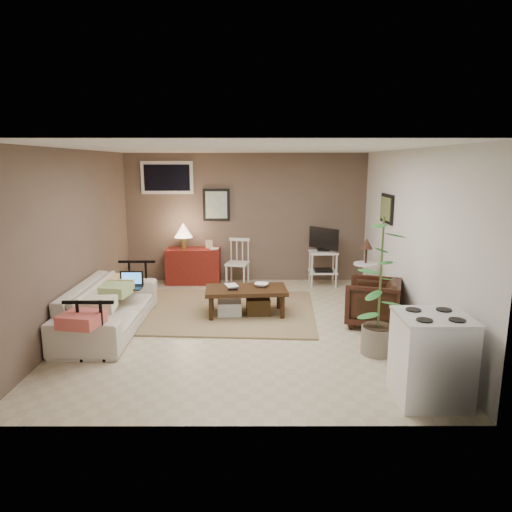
{
  "coord_description": "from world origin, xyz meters",
  "views": [
    {
      "loc": [
        0.18,
        -6.04,
        2.21
      ],
      "look_at": [
        0.19,
        0.35,
        0.91
      ],
      "focal_mm": 32.0,
      "sensor_mm": 36.0,
      "label": 1
    }
  ],
  "objects_px": {
    "side_table": "(366,262)",
    "red_console": "(193,262)",
    "tv_stand": "(323,255)",
    "potted_plant": "(380,281)",
    "spindle_chair": "(238,264)",
    "coffee_table": "(246,299)",
    "sofa": "(109,299)",
    "stove": "(431,358)",
    "armchair": "(373,300)"
  },
  "relations": [
    {
      "from": "red_console",
      "to": "spindle_chair",
      "type": "bearing_deg",
      "value": -7.73
    },
    {
      "from": "coffee_table",
      "to": "armchair",
      "type": "bearing_deg",
      "value": -12.35
    },
    {
      "from": "tv_stand",
      "to": "potted_plant",
      "type": "xyz_separation_m",
      "value": [
        0.2,
        -3.08,
        0.32
      ]
    },
    {
      "from": "side_table",
      "to": "armchair",
      "type": "bearing_deg",
      "value": -98.02
    },
    {
      "from": "sofa",
      "to": "spindle_chair",
      "type": "bearing_deg",
      "value": -35.64
    },
    {
      "from": "red_console",
      "to": "armchair",
      "type": "xyz_separation_m",
      "value": [
        2.8,
        -2.26,
        -0.04
      ]
    },
    {
      "from": "red_console",
      "to": "stove",
      "type": "bearing_deg",
      "value": -56.85
    },
    {
      "from": "sofa",
      "to": "red_console",
      "type": "xyz_separation_m",
      "value": [
        0.81,
        2.42,
        -0.03
      ]
    },
    {
      "from": "red_console",
      "to": "stove",
      "type": "relative_size",
      "value": 1.34
    },
    {
      "from": "red_console",
      "to": "spindle_chair",
      "type": "distance_m",
      "value": 0.85
    },
    {
      "from": "tv_stand",
      "to": "potted_plant",
      "type": "height_order",
      "value": "potted_plant"
    },
    {
      "from": "side_table",
      "to": "red_console",
      "type": "bearing_deg",
      "value": 159.82
    },
    {
      "from": "red_console",
      "to": "spindle_chair",
      "type": "height_order",
      "value": "red_console"
    },
    {
      "from": "spindle_chair",
      "to": "stove",
      "type": "relative_size",
      "value": 1.0
    },
    {
      "from": "sofa",
      "to": "stove",
      "type": "relative_size",
      "value": 2.53
    },
    {
      "from": "spindle_chair",
      "to": "side_table",
      "type": "distance_m",
      "value": 2.35
    },
    {
      "from": "sofa",
      "to": "potted_plant",
      "type": "xyz_separation_m",
      "value": [
        3.41,
        -0.83,
        0.46
      ]
    },
    {
      "from": "spindle_chair",
      "to": "armchair",
      "type": "xyz_separation_m",
      "value": [
        1.95,
        -2.15,
        -0.04
      ]
    },
    {
      "from": "spindle_chair",
      "to": "tv_stand",
      "type": "relative_size",
      "value": 0.8
    },
    {
      "from": "coffee_table",
      "to": "potted_plant",
      "type": "xyz_separation_m",
      "value": [
        1.58,
        -1.36,
        0.63
      ]
    },
    {
      "from": "coffee_table",
      "to": "red_console",
      "type": "relative_size",
      "value": 1.07
    },
    {
      "from": "side_table",
      "to": "stove",
      "type": "bearing_deg",
      "value": -92.56
    },
    {
      "from": "sofa",
      "to": "red_console",
      "type": "bearing_deg",
      "value": -18.44
    },
    {
      "from": "armchair",
      "to": "stove",
      "type": "distance_m",
      "value": 2.05
    },
    {
      "from": "side_table",
      "to": "armchair",
      "type": "distance_m",
      "value": 1.22
    },
    {
      "from": "sofa",
      "to": "stove",
      "type": "xyz_separation_m",
      "value": [
        3.62,
        -1.9,
        0.0
      ]
    },
    {
      "from": "spindle_chair",
      "to": "side_table",
      "type": "relative_size",
      "value": 0.83
    },
    {
      "from": "side_table",
      "to": "potted_plant",
      "type": "height_order",
      "value": "potted_plant"
    },
    {
      "from": "tv_stand",
      "to": "side_table",
      "type": "relative_size",
      "value": 1.04
    },
    {
      "from": "red_console",
      "to": "side_table",
      "type": "height_order",
      "value": "red_console"
    },
    {
      "from": "side_table",
      "to": "stove",
      "type": "height_order",
      "value": "side_table"
    },
    {
      "from": "red_console",
      "to": "side_table",
      "type": "xyz_separation_m",
      "value": [
        2.96,
        -1.09,
        0.24
      ]
    },
    {
      "from": "armchair",
      "to": "stove",
      "type": "height_order",
      "value": "stove"
    },
    {
      "from": "coffee_table",
      "to": "sofa",
      "type": "distance_m",
      "value": 1.92
    },
    {
      "from": "sofa",
      "to": "stove",
      "type": "height_order",
      "value": "stove"
    },
    {
      "from": "stove",
      "to": "red_console",
      "type": "bearing_deg",
      "value": 123.15
    },
    {
      "from": "red_console",
      "to": "coffee_table",
      "type": "bearing_deg",
      "value": -61.3
    },
    {
      "from": "spindle_chair",
      "to": "potted_plant",
      "type": "distance_m",
      "value": 3.62
    },
    {
      "from": "side_table",
      "to": "potted_plant",
      "type": "bearing_deg",
      "value": -99.37
    },
    {
      "from": "spindle_chair",
      "to": "tv_stand",
      "type": "bearing_deg",
      "value": -1.81
    },
    {
      "from": "armchair",
      "to": "potted_plant",
      "type": "height_order",
      "value": "potted_plant"
    },
    {
      "from": "spindle_chair",
      "to": "tv_stand",
      "type": "height_order",
      "value": "tv_stand"
    },
    {
      "from": "coffee_table",
      "to": "armchair",
      "type": "relative_size",
      "value": 1.71
    },
    {
      "from": "potted_plant",
      "to": "sofa",
      "type": "bearing_deg",
      "value": 166.41
    },
    {
      "from": "armchair",
      "to": "sofa",
      "type": "bearing_deg",
      "value": -68.95
    },
    {
      "from": "coffee_table",
      "to": "spindle_chair",
      "type": "bearing_deg",
      "value": 95.94
    },
    {
      "from": "potted_plant",
      "to": "stove",
      "type": "height_order",
      "value": "potted_plant"
    },
    {
      "from": "stove",
      "to": "spindle_chair",
      "type": "bearing_deg",
      "value": 115.18
    },
    {
      "from": "sofa",
      "to": "side_table",
      "type": "relative_size",
      "value": 2.09
    },
    {
      "from": "coffee_table",
      "to": "sofa",
      "type": "height_order",
      "value": "sofa"
    }
  ]
}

